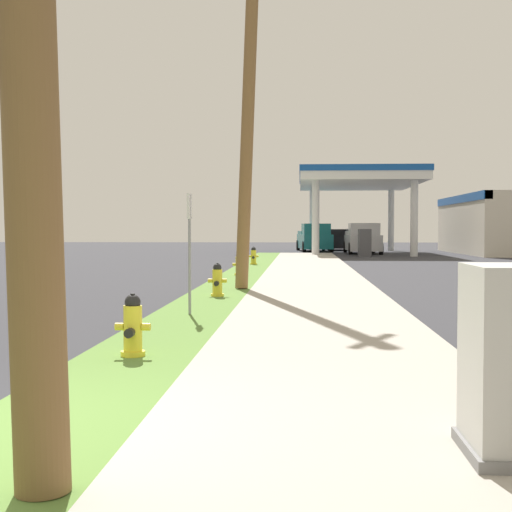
{
  "coord_description": "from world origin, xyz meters",
  "views": [
    {
      "loc": [
        2.64,
        -5.29,
        1.63
      ],
      "look_at": [
        1.44,
        14.31,
        0.89
      ],
      "focal_mm": 50.99,
      "sensor_mm": 36.0,
      "label": 1
    }
  ],
  "objects": [
    {
      "name": "utility_cabinet",
      "position": [
        3.98,
        -0.41,
        0.71
      ],
      "size": [
        0.49,
        0.81,
        1.27
      ],
      "color": "slate",
      "rests_on": "sidewalk_slab"
    },
    {
      "name": "fire_hydrant_second",
      "position": [
        0.8,
        10.76,
        0.45
      ],
      "size": [
        0.42,
        0.38,
        0.74
      ],
      "color": "yellow",
      "rests_on": "grass_verge"
    },
    {
      "name": "truck_teal_on_apron",
      "position": [
        3.65,
        46.59,
        0.91
      ],
      "size": [
        2.6,
        5.57,
        1.97
      ],
      "color": "#197075",
      "rests_on": "ground"
    },
    {
      "name": "fire_hydrant_nearest",
      "position": [
        0.66,
        3.16,
        0.45
      ],
      "size": [
        0.42,
        0.38,
        0.74
      ],
      "color": "yellow",
      "rests_on": "grass_verge"
    },
    {
      "name": "utility_pole_midground",
      "position": [
        1.34,
        13.15,
        5.31
      ],
      "size": [
        0.92,
        1.53,
        10.21
      ],
      "color": "olive",
      "rests_on": "grass_verge"
    },
    {
      "name": "fire_hydrant_fourth",
      "position": [
        0.68,
        25.11,
        0.45
      ],
      "size": [
        0.42,
        0.37,
        0.74
      ],
      "color": "yellow",
      "rests_on": "grass_verge"
    },
    {
      "name": "truck_silver_at_forecourt",
      "position": [
        6.69,
        42.24,
        0.91
      ],
      "size": [
        2.18,
        5.42,
        1.97
      ],
      "color": "#BCBCC1",
      "rests_on": "ground"
    },
    {
      "name": "car_black_by_near_pump",
      "position": [
        5.55,
        49.65,
        0.72
      ],
      "size": [
        2.14,
        4.59,
        1.57
      ],
      "color": "black",
      "rests_on": "ground"
    },
    {
      "name": "street_sign_post",
      "position": [
        0.7,
        7.35,
        1.63
      ],
      "size": [
        0.05,
        0.36,
        2.12
      ],
      "color": "gray",
      "rests_on": "grass_verge"
    },
    {
      "name": "grass_verge",
      "position": [
        0.7,
        0.0,
        0.06
      ],
      "size": [
        1.4,
        80.0,
        0.12
      ],
      "primitive_type": "cube",
      "color": "#5B8438",
      "rests_on": "ground"
    },
    {
      "name": "fire_hydrant_third",
      "position": [
        0.66,
        18.11,
        0.45
      ],
      "size": [
        0.42,
        0.37,
        0.74
      ],
      "color": "yellow",
      "rests_on": "grass_verge"
    },
    {
      "name": "gas_station_canopy",
      "position": [
        14.42,
        42.69,
        2.44
      ],
      "size": [
        17.28,
        13.67,
        5.3
      ],
      "color": "silver",
      "rests_on": "ground"
    },
    {
      "name": "sidewalk_slab",
      "position": [
        3.0,
        0.0,
        0.06
      ],
      "size": [
        3.2,
        80.0,
        0.12
      ],
      "primitive_type": "cube",
      "color": "#A8A093",
      "rests_on": "ground"
    }
  ]
}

